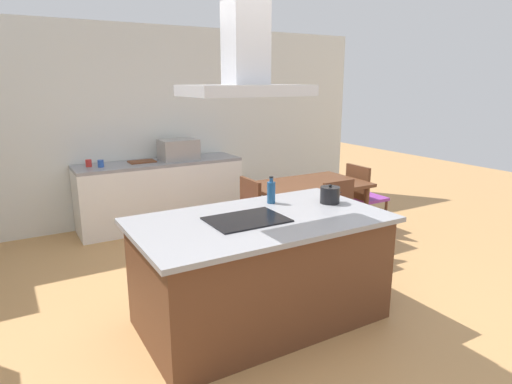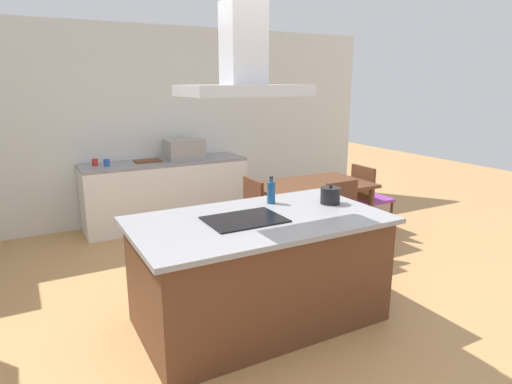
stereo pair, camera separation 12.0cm
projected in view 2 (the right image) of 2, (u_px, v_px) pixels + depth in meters
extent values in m
plane|color=tan|center=(196.00, 258.00, 4.99)|extent=(16.00, 16.00, 0.00)
cube|color=silver|center=(147.00, 126.00, 6.15)|extent=(7.20, 0.10, 2.70)
cube|color=#59331E|center=(259.00, 272.00, 3.61)|extent=(1.93, 1.05, 0.86)
cube|color=gray|center=(259.00, 220.00, 3.50)|extent=(2.03, 1.15, 0.04)
cube|color=black|center=(245.00, 219.00, 3.43)|extent=(0.60, 0.44, 0.01)
cylinder|color=black|center=(330.00, 196.00, 3.88)|extent=(0.17, 0.17, 0.15)
sphere|color=black|center=(331.00, 186.00, 3.86)|extent=(0.03, 0.03, 0.03)
cone|color=black|center=(340.00, 193.00, 3.93)|extent=(0.06, 0.03, 0.04)
cylinder|color=navy|center=(271.00, 193.00, 3.89)|extent=(0.07, 0.07, 0.19)
cylinder|color=navy|center=(271.00, 180.00, 3.86)|extent=(0.03, 0.03, 0.04)
cylinder|color=black|center=(271.00, 177.00, 3.85)|extent=(0.04, 0.04, 0.01)
cube|color=white|center=(166.00, 194.00, 6.11)|extent=(2.22, 0.62, 0.86)
cube|color=gray|center=(165.00, 162.00, 6.00)|extent=(2.22, 0.62, 0.04)
cube|color=#9E9993|center=(184.00, 149.00, 6.09)|extent=(0.50, 0.38, 0.28)
cylinder|color=red|center=(95.00, 162.00, 5.64)|extent=(0.08, 0.08, 0.09)
cylinder|color=#2D56B2|center=(107.00, 163.00, 5.60)|extent=(0.08, 0.08, 0.09)
cube|color=brown|center=(148.00, 161.00, 5.93)|extent=(0.34, 0.24, 0.02)
cube|color=#59331E|center=(312.00, 185.00, 5.32)|extent=(1.40, 0.90, 0.04)
cylinder|color=#59331E|center=(284.00, 231.00, 4.81)|extent=(0.06, 0.06, 0.71)
cylinder|color=#59331E|center=(370.00, 215.00, 5.38)|extent=(0.06, 0.06, 0.71)
cylinder|color=#59331E|center=(253.00, 214.00, 5.44)|extent=(0.06, 0.06, 0.71)
cylinder|color=#59331E|center=(332.00, 201.00, 6.02)|extent=(0.06, 0.06, 0.71)
cube|color=purple|center=(351.00, 226.00, 4.76)|extent=(0.42, 0.42, 0.04)
cube|color=#59331E|center=(341.00, 201.00, 4.86)|extent=(0.42, 0.04, 0.44)
cylinder|color=#59331E|center=(374.00, 248.00, 4.74)|extent=(0.04, 0.04, 0.41)
cylinder|color=#59331E|center=(348.00, 254.00, 4.57)|extent=(0.04, 0.04, 0.41)
cylinder|color=#59331E|center=(352.00, 238.00, 5.05)|extent=(0.04, 0.04, 0.41)
cylinder|color=#59331E|center=(327.00, 243.00, 4.88)|extent=(0.04, 0.04, 0.41)
cube|color=purple|center=(372.00, 199.00, 5.86)|extent=(0.42, 0.42, 0.04)
cube|color=#59331E|center=(363.00, 183.00, 5.71)|extent=(0.04, 0.42, 0.44)
cylinder|color=#59331E|center=(372.00, 210.00, 6.15)|extent=(0.04, 0.04, 0.41)
cylinder|color=#59331E|center=(391.00, 217.00, 5.84)|extent=(0.04, 0.04, 0.41)
cylinder|color=#59331E|center=(352.00, 213.00, 5.98)|extent=(0.04, 0.04, 0.41)
cylinder|color=#59331E|center=(371.00, 221.00, 5.68)|extent=(0.04, 0.04, 0.41)
cube|color=purple|center=(238.00, 221.00, 4.93)|extent=(0.42, 0.42, 0.04)
cube|color=#59331E|center=(253.00, 198.00, 4.96)|extent=(0.04, 0.42, 0.44)
cylinder|color=#59331E|center=(231.00, 248.00, 4.75)|extent=(0.04, 0.04, 0.41)
cylinder|color=#59331E|center=(218.00, 238.00, 5.06)|extent=(0.04, 0.04, 0.41)
cylinder|color=#59331E|center=(260.00, 242.00, 4.92)|extent=(0.04, 0.04, 0.41)
cylinder|color=#59331E|center=(245.00, 233.00, 5.22)|extent=(0.04, 0.04, 0.41)
cube|color=#ADADB2|center=(244.00, 90.00, 3.19)|extent=(0.90, 0.55, 0.08)
cube|color=#ADADB2|center=(243.00, 34.00, 3.09)|extent=(0.28, 0.24, 0.70)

